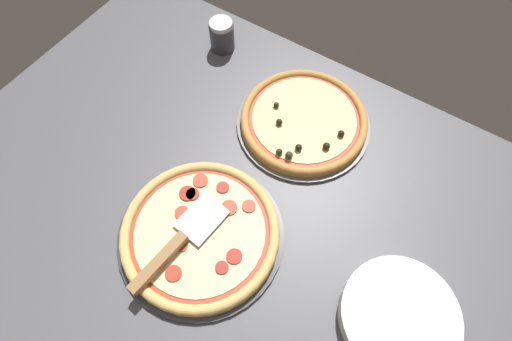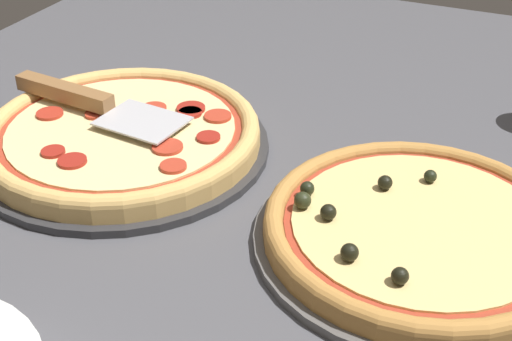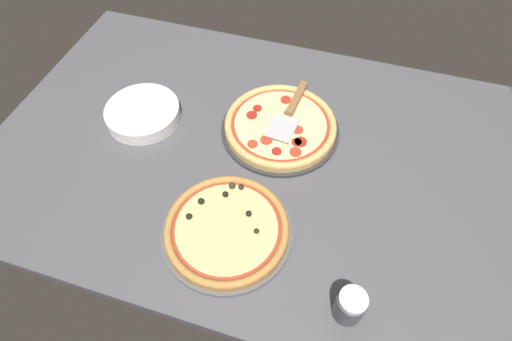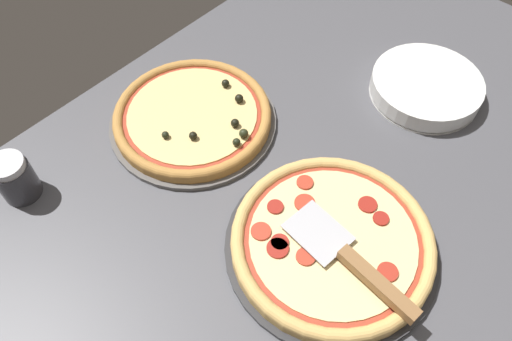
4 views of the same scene
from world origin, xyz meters
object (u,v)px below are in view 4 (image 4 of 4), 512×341
(pizza_front, at_px, (332,241))
(parmesan_shaker, at_px, (15,178))
(serving_spatula, at_px, (364,271))
(plate_stack, at_px, (426,87))
(pizza_back, at_px, (193,116))

(pizza_front, height_order, parmesan_shaker, parmesan_shaker)
(serving_spatula, relative_size, plate_stack, 1.10)
(pizza_front, bearing_deg, plate_stack, 9.98)
(pizza_back, bearing_deg, plate_stack, -38.18)
(plate_stack, bearing_deg, pizza_front, -170.02)
(pizza_back, distance_m, parmesan_shaker, 0.34)
(serving_spatula, relative_size, parmesan_shaker, 2.83)
(pizza_front, bearing_deg, parmesan_shaker, 120.54)
(pizza_back, xyz_separation_m, plate_stack, (0.38, -0.30, -0.00))
(pizza_front, bearing_deg, serving_spatula, -106.21)
(pizza_front, height_order, pizza_back, pizza_back)
(pizza_front, distance_m, pizza_back, 0.38)
(pizza_front, xyz_separation_m, pizza_back, (0.04, 0.38, -0.00))
(serving_spatula, height_order, parmesan_shaker, parmesan_shaker)
(pizza_back, bearing_deg, pizza_front, -95.83)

